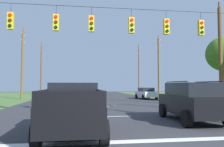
# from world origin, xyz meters

# --- Properties ---
(stop_bar_stripe) EXTENTS (14.78, 0.45, 0.01)m
(stop_bar_stripe) POSITION_xyz_m (0.00, 2.08, 0.00)
(stop_bar_stripe) COLOR white
(stop_bar_stripe) RESTS_ON ground
(lane_dash_0) EXTENTS (2.50, 0.15, 0.01)m
(lane_dash_0) POSITION_xyz_m (0.00, 8.08, 0.00)
(lane_dash_0) COLOR white
(lane_dash_0) RESTS_ON ground
(lane_dash_1) EXTENTS (2.50, 0.15, 0.01)m
(lane_dash_1) POSITION_xyz_m (0.00, 14.42, 0.00)
(lane_dash_1) COLOR white
(lane_dash_1) RESTS_ON ground
(lane_dash_2) EXTENTS (2.50, 0.15, 0.01)m
(lane_dash_2) POSITION_xyz_m (0.00, 21.85, 0.00)
(lane_dash_2) COLOR white
(lane_dash_2) RESTS_ON ground
(overhead_signal_span) EXTENTS (17.84, 0.31, 7.03)m
(overhead_signal_span) POSITION_xyz_m (-0.00, 7.85, 4.06)
(overhead_signal_span) COLOR brown
(overhead_signal_span) RESTS_ON ground
(pickup_truck) EXTENTS (2.29, 5.40, 1.95)m
(pickup_truck) POSITION_xyz_m (-2.08, 3.60, 0.97)
(pickup_truck) COLOR black
(pickup_truck) RESTS_ON ground
(suv_black) EXTENTS (2.38, 4.88, 2.05)m
(suv_black) POSITION_xyz_m (3.87, 5.71, 1.06)
(suv_black) COLOR black
(suv_black) RESTS_ON ground
(distant_car_crossing_white) EXTENTS (2.26, 4.42, 1.52)m
(distant_car_crossing_white) POSITION_xyz_m (-4.06, 15.26, 0.79)
(distant_car_crossing_white) COLOR silver
(distant_car_crossing_white) RESTS_ON ground
(distant_car_oncoming) EXTENTS (2.24, 4.41, 1.52)m
(distant_car_oncoming) POSITION_xyz_m (6.94, 24.28, 0.79)
(distant_car_oncoming) COLOR silver
(distant_car_oncoming) RESTS_ON ground
(utility_pole_mid_right) EXTENTS (0.32, 1.53, 9.02)m
(utility_pole_mid_right) POSITION_xyz_m (9.96, 12.30, 4.37)
(utility_pole_mid_right) COLOR brown
(utility_pole_mid_right) RESTS_ON ground
(utility_pole_far_right) EXTENTS (0.31, 1.66, 9.27)m
(utility_pole_far_right) POSITION_xyz_m (9.52, 26.36, 4.57)
(utility_pole_far_right) COLOR brown
(utility_pole_far_right) RESTS_ON ground
(utility_pole_near_left) EXTENTS (0.26, 1.68, 10.21)m
(utility_pole_near_left) POSITION_xyz_m (9.87, 39.14, 5.13)
(utility_pole_near_left) COLOR brown
(utility_pole_near_left) RESTS_ON ground
(utility_pole_distant_right) EXTENTS (0.29, 1.82, 9.49)m
(utility_pole_distant_right) POSITION_xyz_m (-9.40, 25.41, 4.71)
(utility_pole_distant_right) COLOR brown
(utility_pole_distant_right) RESTS_ON ground
(utility_pole_distant_left) EXTENTS (0.29, 1.63, 10.28)m
(utility_pole_distant_left) POSITION_xyz_m (-9.42, 39.75, 5.12)
(utility_pole_distant_left) COLOR brown
(utility_pole_distant_left) RESTS_ON ground
(tree_roadside_left) EXTENTS (3.51, 3.51, 6.80)m
(tree_roadside_left) POSITION_xyz_m (12.69, 15.89, 5.04)
(tree_roadside_left) COLOR brown
(tree_roadside_left) RESTS_ON ground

